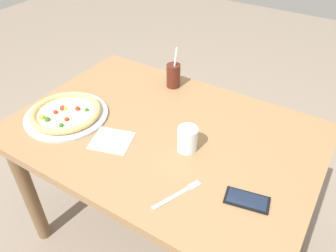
% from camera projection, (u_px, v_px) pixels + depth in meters
% --- Properties ---
extents(ground_plane, '(8.00, 8.00, 0.00)m').
position_uv_depth(ground_plane, '(164.00, 232.00, 1.89)').
color(ground_plane, gray).
extents(dining_table, '(1.30, 0.90, 0.75)m').
position_uv_depth(dining_table, '(163.00, 149.00, 1.49)').
color(dining_table, '#936D47').
rests_on(dining_table, ground).
extents(pizza_near, '(0.37, 0.37, 0.04)m').
position_uv_depth(pizza_near, '(66.00, 113.00, 1.49)').
color(pizza_near, '#B7B7BC').
rests_on(pizza_near, dining_table).
extents(drink_cup_colored, '(0.07, 0.07, 0.21)m').
position_uv_depth(drink_cup_colored, '(173.00, 75.00, 1.67)').
color(drink_cup_colored, '#4C1E14').
rests_on(drink_cup_colored, dining_table).
extents(water_cup_clear, '(0.08, 0.08, 0.10)m').
position_uv_depth(water_cup_clear, '(187.00, 139.00, 1.30)').
color(water_cup_clear, silver).
rests_on(water_cup_clear, dining_table).
extents(paper_napkin, '(0.20, 0.18, 0.00)m').
position_uv_depth(paper_napkin, '(112.00, 140.00, 1.37)').
color(paper_napkin, white).
rests_on(paper_napkin, dining_table).
extents(fork, '(0.10, 0.19, 0.00)m').
position_uv_depth(fork, '(179.00, 193.00, 1.15)').
color(fork, silver).
rests_on(fork, dining_table).
extents(cell_phone, '(0.16, 0.10, 0.01)m').
position_uv_depth(cell_phone, '(247.00, 200.00, 1.12)').
color(cell_phone, black).
rests_on(cell_phone, dining_table).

